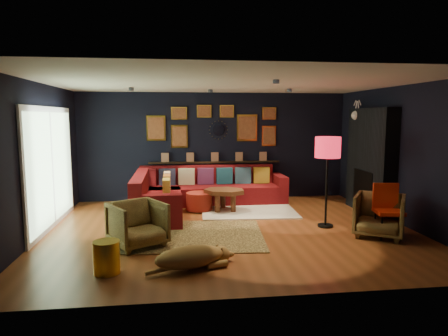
{
  "coord_description": "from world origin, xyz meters",
  "views": [
    {
      "loc": [
        -0.99,
        -6.94,
        2.02
      ],
      "look_at": [
        -0.07,
        0.3,
        1.08
      ],
      "focal_mm": 32.0,
      "sensor_mm": 36.0,
      "label": 1
    }
  ],
  "objects": [
    {
      "name": "floor",
      "position": [
        0.0,
        0.0,
        0.0
      ],
      "size": [
        6.5,
        6.5,
        0.0
      ],
      "primitive_type": "plane",
      "color": "brown",
      "rests_on": "ground"
    },
    {
      "name": "room_walls",
      "position": [
        0.0,
        0.0,
        1.59
      ],
      "size": [
        6.5,
        6.5,
        6.5
      ],
      "color": "black",
      "rests_on": "ground"
    },
    {
      "name": "sectional",
      "position": [
        -0.61,
        1.81,
        0.32
      ],
      "size": [
        3.41,
        2.69,
        0.86
      ],
      "color": "maroon",
      "rests_on": "ground"
    },
    {
      "name": "ledge",
      "position": [
        0.0,
        2.68,
        0.92
      ],
      "size": [
        3.2,
        0.12,
        0.04
      ],
      "primitive_type": "cube",
      "color": "black",
      "rests_on": "room_walls"
    },
    {
      "name": "gallery_wall",
      "position": [
        -0.01,
        2.72,
        1.81
      ],
      "size": [
        3.15,
        0.04,
        1.02
      ],
      "color": "gold",
      "rests_on": "room_walls"
    },
    {
      "name": "sunburst_mirror",
      "position": [
        0.1,
        2.72,
        1.7
      ],
      "size": [
        0.47,
        0.16,
        0.47
      ],
      "color": "silver",
      "rests_on": "room_walls"
    },
    {
      "name": "fireplace",
      "position": [
        3.09,
        0.9,
        1.02
      ],
      "size": [
        0.31,
        1.6,
        2.2
      ],
      "color": "black",
      "rests_on": "ground"
    },
    {
      "name": "deer_head",
      "position": [
        3.14,
        1.4,
        2.05
      ],
      "size": [
        0.5,
        0.28,
        0.45
      ],
      "color": "white",
      "rests_on": "fireplace"
    },
    {
      "name": "sliding_door",
      "position": [
        -3.22,
        0.6,
        1.1
      ],
      "size": [
        0.06,
        2.8,
        2.2
      ],
      "color": "white",
      "rests_on": "ground"
    },
    {
      "name": "ceiling_spots",
      "position": [
        -0.0,
        0.8,
        2.56
      ],
      "size": [
        3.3,
        2.5,
        0.06
      ],
      "color": "black",
      "rests_on": "room_walls"
    },
    {
      "name": "shag_rug",
      "position": [
        0.58,
        1.3,
        0.01
      ],
      "size": [
        2.07,
        1.56,
        0.03
      ],
      "primitive_type": "cube",
      "rotation": [
        0.0,
        0.0,
        -0.06
      ],
      "color": "beige",
      "rests_on": "ground"
    },
    {
      "name": "leopard_rug",
      "position": [
        -0.8,
        -0.3,
        0.01
      ],
      "size": [
        2.76,
        2.09,
        0.01
      ],
      "primitive_type": "cube",
      "rotation": [
        0.0,
        0.0,
        -0.09
      ],
      "color": "tan",
      "rests_on": "ground"
    },
    {
      "name": "coffee_table",
      "position": [
        0.07,
        1.39,
        0.39
      ],
      "size": [
        1.06,
        0.92,
        0.45
      ],
      "rotation": [
        0.0,
        0.0,
        -0.31
      ],
      "color": "brown",
      "rests_on": "shag_rug"
    },
    {
      "name": "pouf",
      "position": [
        -0.46,
        1.5,
        0.21
      ],
      "size": [
        0.57,
        0.57,
        0.37
      ],
      "primitive_type": "cylinder",
      "color": "maroon",
      "rests_on": "shag_rug"
    },
    {
      "name": "armchair_left",
      "position": [
        -1.57,
        -0.75,
        0.39
      ],
      "size": [
        1.01,
        1.0,
        0.78
      ],
      "primitive_type": "imported",
      "rotation": [
        0.0,
        0.0,
        0.53
      ],
      "color": "#B38D45",
      "rests_on": "ground"
    },
    {
      "name": "armchair_right",
      "position": [
        2.45,
        -0.73,
        0.4
      ],
      "size": [
        1.05,
        1.03,
        0.8
      ],
      "primitive_type": "imported",
      "rotation": [
        0.0,
        0.0,
        -0.57
      ],
      "color": "#B38D45",
      "rests_on": "ground"
    },
    {
      "name": "gold_stool",
      "position": [
        -1.88,
        -1.81,
        0.21
      ],
      "size": [
        0.34,
        0.34,
        0.43
      ],
      "primitive_type": "cylinder",
      "color": "gold",
      "rests_on": "ground"
    },
    {
      "name": "orange_chair",
      "position": [
        2.56,
        -0.77,
        0.53
      ],
      "size": [
        0.49,
        0.49,
        0.9
      ],
      "rotation": [
        0.0,
        0.0,
        -0.16
      ],
      "color": "black",
      "rests_on": "ground"
    },
    {
      "name": "floor_lamp",
      "position": [
        1.77,
        -0.05,
        1.4
      ],
      "size": [
        0.46,
        0.46,
        1.66
      ],
      "color": "black",
      "rests_on": "ground"
    },
    {
      "name": "dog",
      "position": [
        -0.8,
        -1.8,
        0.22
      ],
      "size": [
        1.43,
        1.0,
        0.41
      ],
      "primitive_type": null,
      "rotation": [
        0.0,
        0.0,
        0.3
      ],
      "color": "#A77342",
      "rests_on": "leopard_rug"
    }
  ]
}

